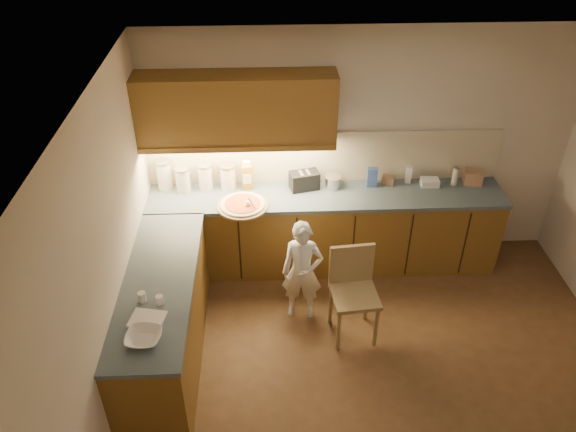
% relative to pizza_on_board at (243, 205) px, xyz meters
% --- Properties ---
extents(room, '(4.54, 4.50, 2.62)m').
position_rel_pizza_on_board_xyz_m(room, '(1.25, -1.50, 0.73)').
color(room, '#53351C').
rests_on(room, ground).
extents(l_counter, '(3.77, 2.62, 0.92)m').
position_rel_pizza_on_board_xyz_m(l_counter, '(0.33, -0.25, -0.48)').
color(l_counter, brown).
rests_on(l_counter, ground).
extents(backsplash, '(3.75, 0.02, 0.58)m').
position_rel_pizza_on_board_xyz_m(backsplash, '(0.87, 0.49, 0.27)').
color(backsplash, beige).
rests_on(backsplash, l_counter).
extents(upper_cabinets, '(1.95, 0.36, 0.73)m').
position_rel_pizza_on_board_xyz_m(upper_cabinets, '(-0.03, 0.33, 0.91)').
color(upper_cabinets, brown).
rests_on(upper_cabinets, ground).
extents(pizza_on_board, '(0.52, 0.52, 0.21)m').
position_rel_pizza_on_board_xyz_m(pizza_on_board, '(0.00, 0.00, 0.00)').
color(pizza_on_board, tan).
rests_on(pizza_on_board, l_counter).
extents(child, '(0.43, 0.31, 1.10)m').
position_rel_pizza_on_board_xyz_m(child, '(0.57, -0.60, -0.39)').
color(child, white).
rests_on(child, ground).
extents(wooden_chair, '(0.46, 0.46, 0.94)m').
position_rel_pizza_on_board_xyz_m(wooden_chair, '(1.04, -0.83, -0.40)').
color(wooden_chair, tan).
rests_on(wooden_chair, ground).
extents(mixing_bowl, '(0.29, 0.29, 0.07)m').
position_rel_pizza_on_board_xyz_m(mixing_bowl, '(-0.70, -1.78, 0.01)').
color(mixing_bowl, silver).
rests_on(mixing_bowl, l_counter).
extents(canister_a, '(0.17, 0.17, 0.33)m').
position_rel_pizza_on_board_xyz_m(canister_a, '(-0.83, 0.40, 0.15)').
color(canister_a, beige).
rests_on(canister_a, l_counter).
extents(canister_b, '(0.16, 0.16, 0.28)m').
position_rel_pizza_on_board_xyz_m(canister_b, '(-0.63, 0.34, 0.12)').
color(canister_b, beige).
rests_on(canister_b, l_counter).
extents(canister_c, '(0.16, 0.16, 0.29)m').
position_rel_pizza_on_board_xyz_m(canister_c, '(-0.40, 0.38, 0.13)').
color(canister_c, white).
rests_on(canister_c, l_counter).
extents(canister_d, '(0.17, 0.17, 0.28)m').
position_rel_pizza_on_board_xyz_m(canister_d, '(-0.16, 0.38, 0.12)').
color(canister_d, white).
rests_on(canister_d, l_counter).
extents(oil_jug, '(0.12, 0.09, 0.33)m').
position_rel_pizza_on_board_xyz_m(oil_jug, '(0.04, 0.36, 0.13)').
color(oil_jug, '#AD8A22').
rests_on(oil_jug, l_counter).
extents(toaster, '(0.33, 0.24, 0.20)m').
position_rel_pizza_on_board_xyz_m(toaster, '(0.65, 0.33, 0.07)').
color(toaster, black).
rests_on(toaster, l_counter).
extents(steel_pot, '(0.17, 0.17, 0.13)m').
position_rel_pizza_on_board_xyz_m(steel_pot, '(0.95, 0.34, 0.04)').
color(steel_pot, silver).
rests_on(steel_pot, l_counter).
extents(blue_box, '(0.11, 0.09, 0.21)m').
position_rel_pizza_on_board_xyz_m(blue_box, '(1.38, 0.36, 0.08)').
color(blue_box, '#3657A2').
rests_on(blue_box, l_counter).
extents(card_box_a, '(0.15, 0.13, 0.09)m').
position_rel_pizza_on_board_xyz_m(card_box_a, '(1.56, 0.39, 0.02)').
color(card_box_a, '#A07656').
rests_on(card_box_a, l_counter).
extents(white_bottle, '(0.08, 0.08, 0.19)m').
position_rel_pizza_on_board_xyz_m(white_bottle, '(1.78, 0.41, 0.07)').
color(white_bottle, silver).
rests_on(white_bottle, l_counter).
extents(flat_pack, '(0.20, 0.14, 0.08)m').
position_rel_pizza_on_board_xyz_m(flat_pack, '(2.00, 0.34, 0.02)').
color(flat_pack, white).
rests_on(flat_pack, l_counter).
extents(tall_jar, '(0.07, 0.07, 0.22)m').
position_rel_pizza_on_board_xyz_m(tall_jar, '(2.27, 0.34, 0.09)').
color(tall_jar, silver).
rests_on(tall_jar, l_counter).
extents(card_box_b, '(0.22, 0.19, 0.15)m').
position_rel_pizza_on_board_xyz_m(card_box_b, '(2.48, 0.36, 0.05)').
color(card_box_b, '#AB7C5C').
rests_on(card_box_b, l_counter).
extents(dough_cloth, '(0.30, 0.25, 0.02)m').
position_rel_pizza_on_board_xyz_m(dough_cloth, '(-0.71, -1.56, -0.01)').
color(dough_cloth, white).
rests_on(dough_cloth, l_counter).
extents(spice_jar_a, '(0.07, 0.07, 0.09)m').
position_rel_pizza_on_board_xyz_m(spice_jar_a, '(-0.79, -1.34, 0.02)').
color(spice_jar_a, silver).
rests_on(spice_jar_a, l_counter).
extents(spice_jar_b, '(0.07, 0.07, 0.08)m').
position_rel_pizza_on_board_xyz_m(spice_jar_b, '(-0.64, -1.38, 0.02)').
color(spice_jar_b, white).
rests_on(spice_jar_b, l_counter).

